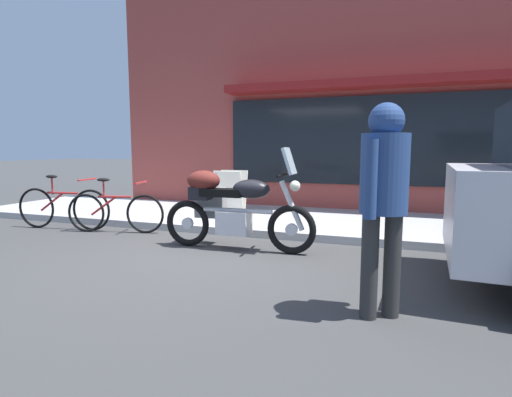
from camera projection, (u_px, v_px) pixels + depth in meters
ground_plane at (205, 254)px, 5.42m from camera, size 80.00×80.00×0.00m
touring_motorcycle at (229, 205)px, 5.62m from camera, size 2.18×0.63×1.41m
parked_bicycle at (115, 211)px, 6.74m from camera, size 1.63×0.55×0.91m
pedestrian_walking at (384, 185)px, 3.25m from camera, size 0.50×0.52×1.75m
sandwich_board_sign at (231, 193)px, 7.76m from camera, size 0.55×0.40×0.85m
second_bicycle_by_cafe at (63, 207)px, 7.01m from camera, size 1.78×0.48×0.94m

